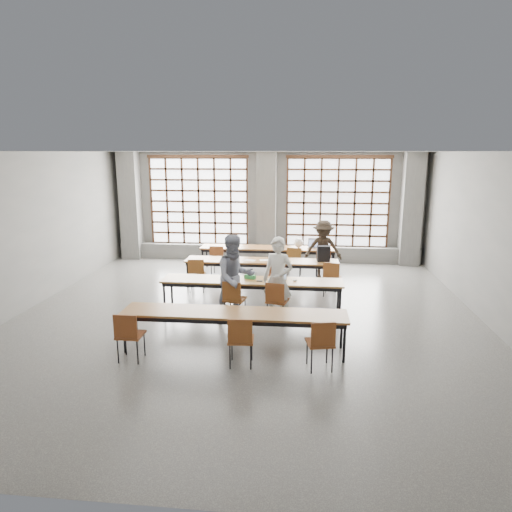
{
  "coord_description": "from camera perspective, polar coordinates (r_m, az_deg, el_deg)",
  "views": [
    {
      "loc": [
        1.17,
        -9.29,
        3.5
      ],
      "look_at": [
        0.16,
        0.4,
        1.26
      ],
      "focal_mm": 32.0,
      "sensor_mm": 36.0,
      "label": 1
    }
  ],
  "objects": [
    {
      "name": "floor",
      "position": [
        10.0,
        -1.17,
        -7.57
      ],
      "size": [
        11.0,
        11.0,
        0.0
      ],
      "primitive_type": "plane",
      "color": "#50504E",
      "rests_on": "ground"
    },
    {
      "name": "ceiling",
      "position": [
        9.36,
        -1.27,
        12.93
      ],
      "size": [
        11.0,
        11.0,
        0.0
      ],
      "primitive_type": "plane",
      "rotation": [
        3.14,
        0.0,
        0.0
      ],
      "color": "silver",
      "rests_on": "floor"
    },
    {
      "name": "wall_back",
      "position": [
        14.94,
        1.42,
        6.19
      ],
      "size": [
        10.0,
        0.0,
        10.0
      ],
      "primitive_type": "plane",
      "rotation": [
        1.57,
        0.0,
        0.0
      ],
      "color": "#5D5D5A",
      "rests_on": "floor"
    },
    {
      "name": "wall_front",
      "position": [
        4.33,
        -10.44,
        -11.07
      ],
      "size": [
        10.0,
        0.0,
        10.0
      ],
      "primitive_type": "plane",
      "rotation": [
        -1.57,
        0.0,
        0.0
      ],
      "color": "#5D5D5A",
      "rests_on": "floor"
    },
    {
      "name": "wall_left",
      "position": [
        11.29,
        -27.32,
        2.56
      ],
      "size": [
        0.0,
        11.0,
        11.0
      ],
      "primitive_type": "plane",
      "rotation": [
        1.57,
        0.0,
        1.57
      ],
      "color": "#5D5D5A",
      "rests_on": "floor"
    },
    {
      "name": "wall_right",
      "position": [
        10.2,
        27.9,
        1.54
      ],
      "size": [
        0.0,
        11.0,
        11.0
      ],
      "primitive_type": "plane",
      "rotation": [
        1.57,
        0.0,
        -1.57
      ],
      "color": "#5D5D5A",
      "rests_on": "floor"
    },
    {
      "name": "column_left",
      "position": [
        15.68,
        -15.39,
        6.05
      ],
      "size": [
        0.6,
        0.55,
        3.5
      ],
      "primitive_type": "cube",
      "color": "#555553",
      "rests_on": "floor"
    },
    {
      "name": "column_mid",
      "position": [
        14.66,
        1.33,
        6.06
      ],
      "size": [
        0.6,
        0.55,
        3.5
      ],
      "primitive_type": "cube",
      "color": "#555553",
      "rests_on": "floor"
    },
    {
      "name": "column_right",
      "position": [
        14.99,
        18.82,
        5.53
      ],
      "size": [
        0.6,
        0.55,
        3.5
      ],
      "primitive_type": "cube",
      "color": "#555553",
      "rests_on": "floor"
    },
    {
      "name": "window_left",
      "position": [
        15.19,
        -7.16,
        6.78
      ],
      "size": [
        3.32,
        0.12,
        3.0
      ],
      "color": "white",
      "rests_on": "wall_back"
    },
    {
      "name": "window_right",
      "position": [
        14.84,
        10.15,
        6.53
      ],
      "size": [
        3.32,
        0.12,
        3.0
      ],
      "color": "white",
      "rests_on": "wall_back"
    },
    {
      "name": "sill_ledge",
      "position": [
        14.99,
        1.32,
        0.4
      ],
      "size": [
        9.8,
        0.35,
        0.5
      ],
      "primitive_type": "cube",
      "color": "#555553",
      "rests_on": "floor"
    },
    {
      "name": "desk_row_a",
      "position": [
        13.54,
        1.51,
        0.84
      ],
      "size": [
        4.0,
        0.7,
        0.73
      ],
      "color": "brown",
      "rests_on": "floor"
    },
    {
      "name": "desk_row_b",
      "position": [
        11.94,
        0.7,
        -0.82
      ],
      "size": [
        4.0,
        0.7,
        0.73
      ],
      "color": "brown",
      "rests_on": "floor"
    },
    {
      "name": "desk_row_c",
      "position": [
        10.11,
        -0.52,
        -3.35
      ],
      "size": [
        4.0,
        0.7,
        0.73
      ],
      "color": "brown",
      "rests_on": "floor"
    },
    {
      "name": "desk_row_d",
      "position": [
        8.15,
        -2.77,
        -7.42
      ],
      "size": [
        4.0,
        0.7,
        0.73
      ],
      "color": "brown",
      "rests_on": "floor"
    },
    {
      "name": "chair_back_left",
      "position": [
        13.15,
        -4.83,
        -0.15
      ],
      "size": [
        0.44,
        0.45,
        0.88
      ],
      "color": "brown",
      "rests_on": "floor"
    },
    {
      "name": "chair_back_mid",
      "position": [
        12.92,
        4.8,
        -0.38
      ],
      "size": [
        0.45,
        0.46,
        0.88
      ],
      "color": "brown",
      "rests_on": "floor"
    },
    {
      "name": "chair_back_right",
      "position": [
        12.93,
        8.38,
        -0.46
      ],
      "size": [
        0.43,
        0.44,
        0.88
      ],
      "color": "brown",
      "rests_on": "floor"
    },
    {
      "name": "chair_mid_left",
      "position": [
        11.62,
        -7.43,
        -1.96
      ],
      "size": [
        0.47,
        0.47,
        0.88
      ],
      "color": "brown",
      "rests_on": "floor"
    },
    {
      "name": "chair_mid_centre",
      "position": [
        11.33,
        2.53,
        -2.24
      ],
      "size": [
        0.52,
        0.52,
        0.88
      ],
      "color": "maroon",
      "rests_on": "floor"
    },
    {
      "name": "chair_mid_right",
      "position": [
        11.34,
        9.43,
        -2.4
      ],
      "size": [
        0.49,
        0.49,
        0.88
      ],
      "color": "brown",
      "rests_on": "floor"
    },
    {
      "name": "chair_front_left",
      "position": [
        9.59,
        -2.81,
        -5.07
      ],
      "size": [
        0.49,
        0.5,
        0.88
      ],
      "color": "brown",
      "rests_on": "floor"
    },
    {
      "name": "chair_front_right",
      "position": [
        9.51,
        2.56,
        -5.25
      ],
      "size": [
        0.5,
        0.51,
        0.88
      ],
      "color": "brown",
      "rests_on": "floor"
    },
    {
      "name": "chair_near_left",
      "position": [
        8.06,
        -15.65,
        -9.13
      ],
      "size": [
        0.42,
        0.43,
        0.88
      ],
      "color": "brown",
      "rests_on": "floor"
    },
    {
      "name": "chair_near_mid",
      "position": [
        7.6,
        -1.93,
        -10.03
      ],
      "size": [
        0.44,
        0.45,
        0.88
      ],
      "color": "brown",
      "rests_on": "floor"
    },
    {
      "name": "chair_near_right",
      "position": [
        7.54,
        8.15,
        -10.34
      ],
      "size": [
        0.5,
        0.5,
        0.88
      ],
      "color": "brown",
      "rests_on": "floor"
    },
    {
      "name": "student_male",
      "position": [
        9.52,
        2.74,
        -2.96
      ],
      "size": [
        0.76,
        0.62,
        1.79
      ],
      "primitive_type": "imported",
      "rotation": [
        0.0,
        0.0,
        -0.34
      ],
      "color": "silver",
      "rests_on": "floor"
    },
    {
      "name": "student_female",
      "position": [
        9.61,
        -2.63,
        -2.71
      ],
      "size": [
        1.11,
        1.04,
        1.82
      ],
      "primitive_type": "imported",
      "rotation": [
        0.0,
        0.0,
        0.52
      ],
      "color": "#172246",
      "rests_on": "floor"
    },
    {
      "name": "student_back",
      "position": [
        13.0,
        8.39,
        0.87
      ],
      "size": [
        1.09,
        0.67,
        1.63
      ],
      "primitive_type": "imported",
      "rotation": [
        0.0,
        0.0,
        0.06
      ],
      "color": "black",
      "rests_on": "floor"
    },
    {
      "name": "laptop_front",
      "position": [
        10.13,
        2.8,
        -2.59
      ],
      "size": [
        0.46,
        0.43,
        0.26
      ],
      "color": "#B7B7BC",
      "rests_on": "desk_row_c"
    },
    {
      "name": "laptop_back",
      "position": [
        13.59,
        7.25,
        1.32
      ],
      "size": [
        0.39,
        0.33,
        0.26
      ],
      "color": "#ACADB1",
      "rests_on": "desk_row_a"
    },
    {
      "name": "mouse",
      "position": [
        10.01,
        4.89,
        -3.07
      ],
      "size": [
        0.11,
        0.09,
        0.04
      ],
      "primitive_type": "ellipsoid",
      "rotation": [
        0.0,
        0.0,
        -0.27
      ],
      "color": "silver",
      "rests_on": "desk_row_c"
    },
    {
      "name": "green_box",
      "position": [
        10.16,
        -0.75,
        -2.62
      ],
      "size": [
        0.27,
        0.17,
        0.09
      ],
      "primitive_type": "cube",
      "rotation": [
        0.0,
        0.0,
        -0.36
      ],
      "color": "#2A823E",
      "rests_on": "desk_row_c"
    },
    {
      "name": "phone",
      "position": [
        9.98,
        0.45,
        -3.14
      ],
      "size": [
        0.13,
        0.07,
        0.01
      ],
      "primitive_type": "cube",
      "rotation": [
        0.0,
        0.0,
        -0.08
      ],
      "color": "black",
      "rests_on": "desk_row_c"
    },
    {
      "name": "paper_sheet_b",
      "position": [
        11.9,
        -0.76,
        -0.53
      ],
      "size": [
        0.35,
        0.29,
        0.0
      ],
      "primitive_type": "cube",
      "rotation": [
        0.0,
        0.0,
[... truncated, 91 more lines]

